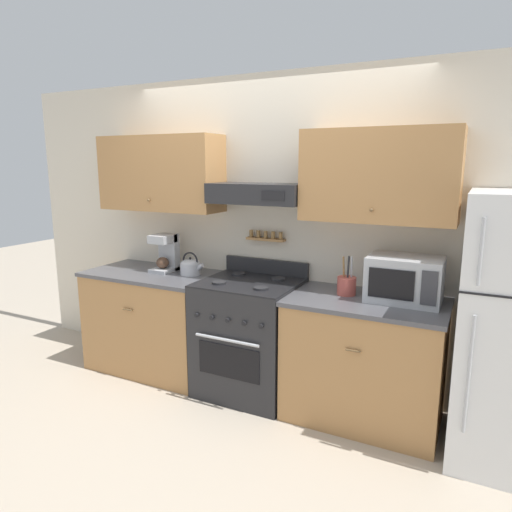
% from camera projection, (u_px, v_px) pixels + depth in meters
% --- Properties ---
extents(ground_plane, '(16.00, 16.00, 0.00)m').
position_uv_depth(ground_plane, '(229.00, 409.00, 3.48)').
color(ground_plane, '#B2A38E').
extents(wall_back, '(5.20, 0.46, 2.55)m').
position_uv_depth(wall_back, '(265.00, 214.00, 3.78)').
color(wall_back, beige).
rests_on(wall_back, ground_plane).
extents(counter_left, '(1.17, 0.69, 0.90)m').
position_uv_depth(counter_left, '(155.00, 320.00, 4.12)').
color(counter_left, '#AD7A47').
rests_on(counter_left, ground_plane).
extents(counter_right, '(1.10, 0.69, 0.90)m').
position_uv_depth(counter_right, '(364.00, 359.00, 3.29)').
color(counter_right, '#AD7A47').
rests_on(counter_right, ground_plane).
extents(stove_range, '(0.76, 0.71, 1.05)m').
position_uv_depth(stove_range, '(249.00, 336.00, 3.69)').
color(stove_range, '#232326').
rests_on(stove_range, ground_plane).
extents(tea_kettle, '(0.22, 0.17, 0.20)m').
position_uv_depth(tea_kettle, '(191.00, 266.00, 3.92)').
color(tea_kettle, '#B7B7BC').
rests_on(tea_kettle, counter_left).
extents(coffee_maker, '(0.18, 0.24, 0.33)m').
position_uv_depth(coffee_maker, '(166.00, 252.00, 4.05)').
color(coffee_maker, '#ADAFB5').
rests_on(coffee_maker, counter_left).
extents(microwave, '(0.49, 0.36, 0.31)m').
position_uv_depth(microwave, '(405.00, 279.00, 3.14)').
color(microwave, '#ADAFB5').
rests_on(microwave, counter_right).
extents(utensil_crock, '(0.14, 0.14, 0.29)m').
position_uv_depth(utensil_crock, '(347.00, 285.00, 3.32)').
color(utensil_crock, '#B24C42').
rests_on(utensil_crock, counter_right).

